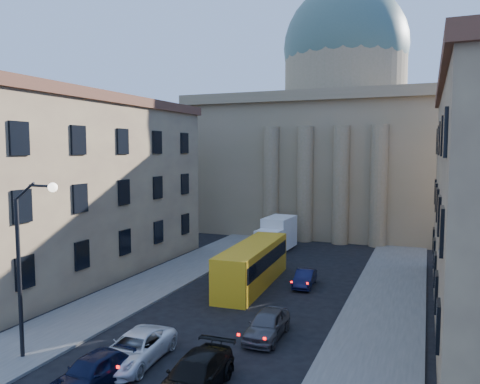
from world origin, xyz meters
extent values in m
cube|color=#5E5B55|center=(-8.50, 18.00, 0.07)|extent=(5.00, 60.00, 0.15)
cube|color=#5E5B55|center=(8.50, 18.00, 0.07)|extent=(5.00, 60.00, 0.15)
cube|color=#7E6E4D|center=(0.00, 56.00, 8.00)|extent=(34.00, 26.00, 16.00)
cube|color=#7E6E4D|center=(0.00, 56.00, 16.40)|extent=(35.50, 27.50, 1.20)
cylinder|color=#7E6E4D|center=(0.00, 56.00, 20.00)|extent=(16.00, 16.00, 8.00)
sphere|color=#486258|center=(0.00, 56.00, 24.00)|extent=(16.40, 16.40, 16.40)
cube|color=#7E6E4D|center=(-21.00, 54.00, 5.50)|extent=(13.00, 13.00, 11.00)
cone|color=brown|center=(-21.00, 54.00, 13.00)|extent=(26.02, 26.02, 4.00)
cylinder|color=#7E6E4D|center=(-6.00, 42.80, 6.50)|extent=(1.80, 1.80, 13.00)
cylinder|color=#7E6E4D|center=(-2.00, 42.80, 6.50)|extent=(1.80, 1.80, 13.00)
cylinder|color=#7E6E4D|center=(2.00, 42.80, 6.50)|extent=(1.80, 1.80, 13.00)
cylinder|color=#7E6E4D|center=(6.00, 42.80, 6.50)|extent=(1.80, 1.80, 13.00)
cube|color=tan|center=(-17.00, 22.00, 7.00)|extent=(11.00, 26.00, 14.00)
cube|color=brown|center=(-17.00, 22.00, 14.30)|extent=(11.60, 26.60, 0.80)
cylinder|color=black|center=(-7.50, 8.00, 4.00)|extent=(0.20, 0.20, 8.00)
cylinder|color=black|center=(-6.95, 8.00, 8.35)|extent=(1.30, 0.12, 0.96)
cylinder|color=black|center=(-5.95, 8.00, 8.65)|extent=(1.30, 0.12, 0.12)
sphere|color=white|center=(-5.20, 8.00, 8.60)|extent=(0.44, 0.44, 0.44)
imported|color=black|center=(-2.36, 6.99, 0.77)|extent=(2.17, 4.63, 1.53)
imported|color=white|center=(-2.09, 9.75, 0.71)|extent=(2.66, 5.24, 1.42)
imported|color=black|center=(1.92, 8.30, 0.76)|extent=(2.31, 5.32, 1.52)
imported|color=#48484C|center=(2.88, 15.04, 0.75)|extent=(1.87, 4.44, 1.50)
imported|color=black|center=(2.41, 25.36, 0.62)|extent=(1.58, 3.86, 1.24)
cube|color=gold|center=(-1.36, 24.21, 1.58)|extent=(3.10, 11.31, 3.16)
cube|color=black|center=(-1.36, 24.21, 2.09)|extent=(3.13, 10.70, 1.12)
cylinder|color=black|center=(-2.18, 20.09, 0.51)|extent=(0.36, 1.03, 1.02)
cylinder|color=black|center=(-0.14, 20.19, 0.51)|extent=(0.36, 1.03, 1.02)
cylinder|color=black|center=(-2.58, 28.22, 0.51)|extent=(0.36, 1.03, 1.02)
cylinder|color=black|center=(-0.55, 28.33, 0.51)|extent=(0.36, 1.03, 1.02)
cube|color=white|center=(-3.43, 34.48, 1.25)|extent=(2.50, 2.60, 2.49)
cube|color=black|center=(-3.48, 33.29, 1.56)|extent=(2.29, 0.23, 1.14)
cube|color=white|center=(-3.30, 37.28, 1.82)|extent=(2.69, 4.47, 3.22)
cylinder|color=black|center=(-4.48, 34.12, 0.47)|extent=(0.33, 0.95, 0.93)
cylinder|color=black|center=(-2.41, 34.02, 0.47)|extent=(0.33, 0.95, 0.93)
cylinder|color=black|center=(-4.29, 38.26, 0.47)|extent=(0.33, 0.95, 0.93)
cylinder|color=black|center=(-2.22, 38.17, 0.47)|extent=(0.33, 0.95, 0.93)
camera|label=1|loc=(10.82, -8.67, 10.30)|focal=35.00mm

